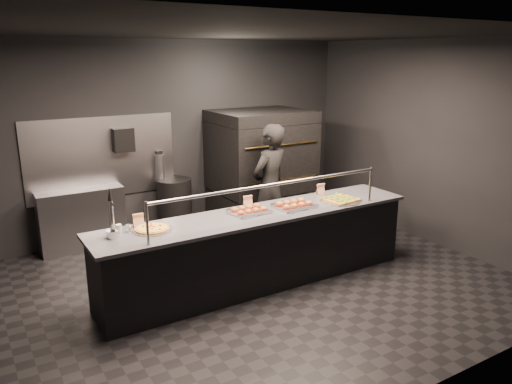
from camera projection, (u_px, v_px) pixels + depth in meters
room at (256, 166)px, 5.89m from camera, size 6.04×6.00×3.00m
service_counter at (259, 248)px, 6.13m from camera, size 4.10×0.78×1.37m
pizza_oven at (261, 168)px, 8.17m from camera, size 1.50×1.23×1.91m
prep_shelf at (82, 220)px, 7.25m from camera, size 1.20×0.35×0.90m
towel_dispenser at (123, 140)px, 7.37m from camera, size 0.30×0.20×0.35m
fire_extinguisher at (160, 168)px, 7.78m from camera, size 0.14×0.14×0.51m
beer_tap at (112, 223)px, 5.16m from camera, size 0.14×0.20×0.54m
round_pizza at (152, 229)px, 5.41m from camera, size 0.43×0.43×0.03m
slider_tray_a at (249, 210)px, 6.02m from camera, size 0.52×0.42×0.07m
slider_tray_b at (294, 205)px, 6.24m from camera, size 0.54×0.43×0.08m
square_pizza at (341, 200)px, 6.49m from camera, size 0.52×0.52×0.05m
condiment_jar at (122, 229)px, 5.31m from camera, size 0.16×0.06×0.11m
tent_cards at (242, 202)px, 6.18m from camera, size 2.68×0.04×0.15m
trash_bin at (175, 207)px, 7.87m from camera, size 0.54×0.54×0.90m
worker at (270, 187)px, 7.23m from camera, size 0.78×0.64×1.83m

